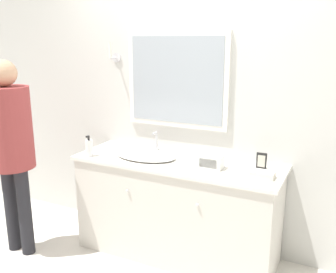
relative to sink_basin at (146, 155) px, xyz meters
name	(u,v)px	position (x,y,z in m)	size (l,w,h in m)	color
ground_plane	(160,273)	(0.29, -0.30, -0.89)	(14.00, 14.00, 0.00)	silver
wall_back	(193,107)	(0.28, 0.36, 0.39)	(8.00, 0.18, 2.55)	silver
vanity_counter	(177,208)	(0.29, 0.02, -0.46)	(1.78, 0.62, 0.88)	beige
sink_basin	(146,155)	(0.00, 0.00, 0.00)	(0.55, 0.41, 0.19)	white
soap_bottle	(89,148)	(-0.45, -0.20, 0.06)	(0.06, 0.06, 0.19)	white
appliance_box	(210,161)	(0.60, -0.03, 0.03)	(0.20, 0.13, 0.11)	white
picture_frame	(261,161)	(0.97, 0.13, 0.05)	(0.08, 0.01, 0.13)	black
hand_towel_near_sink	(263,174)	(1.02, -0.06, 0.01)	(0.17, 0.11, 0.05)	silver
person	(10,137)	(-1.00, -0.55, 0.17)	(0.38, 0.38, 1.71)	#232328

